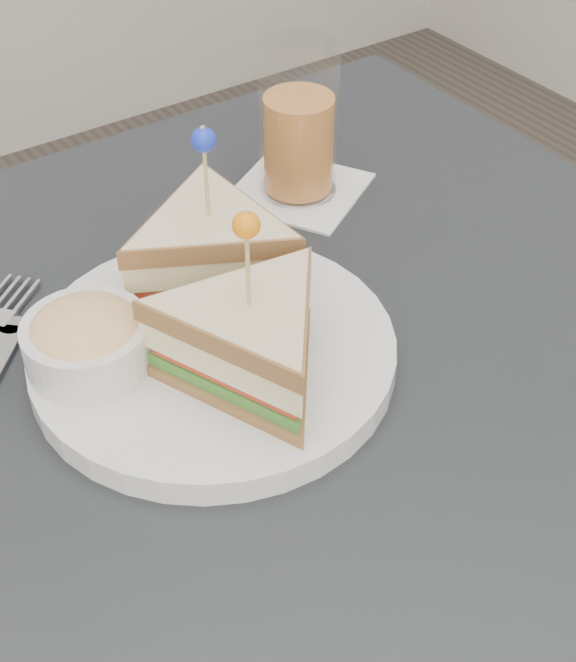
{
  "coord_description": "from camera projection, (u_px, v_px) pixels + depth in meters",
  "views": [
    {
      "loc": [
        -0.25,
        -0.37,
        1.2
      ],
      "look_at": [
        0.01,
        0.01,
        0.8
      ],
      "focal_mm": 50.0,
      "sensor_mm": 36.0,
      "label": 1
    }
  ],
  "objects": [
    {
      "name": "drink_set",
      "position": [
        299.0,
        130.0,
        0.79
      ],
      "size": [
        0.15,
        0.15,
        0.14
      ],
      "rotation": [
        0.0,
        0.0,
        0.53
      ],
      "color": "white",
      "rests_on": "table"
    },
    {
      "name": "table",
      "position": [
        285.0,
        472.0,
        0.68
      ],
      "size": [
        0.8,
        0.8,
        0.75
      ],
      "color": "black",
      "rests_on": "ground"
    },
    {
      "name": "plate_meal",
      "position": [
        213.0,
        311.0,
        0.64
      ],
      "size": [
        0.34,
        0.34,
        0.15
      ],
      "rotation": [
        0.0,
        0.0,
        0.4
      ],
      "color": "silver",
      "rests_on": "table"
    }
  ]
}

